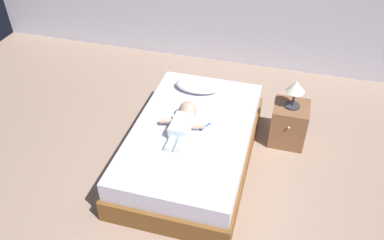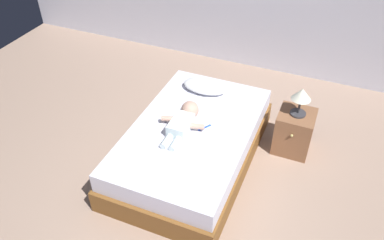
# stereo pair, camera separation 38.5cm
# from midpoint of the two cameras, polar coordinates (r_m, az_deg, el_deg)

# --- Properties ---
(ground_plane) EXTENTS (8.00, 8.00, 0.00)m
(ground_plane) POSITION_cam_midpoint_polar(r_m,az_deg,el_deg) (3.80, -3.15, -14.07)
(ground_plane) COLOR gray
(bed) EXTENTS (1.23, 2.03, 0.45)m
(bed) POSITION_cam_midpoint_polar(r_m,az_deg,el_deg) (4.16, -2.65, -3.67)
(bed) COLOR brown
(bed) RESTS_ON ground_plane
(pillow) EXTENTS (0.52, 0.31, 0.11)m
(pillow) POSITION_cam_midpoint_polar(r_m,az_deg,el_deg) (4.53, -1.61, 4.96)
(pillow) COLOR white
(pillow) RESTS_ON bed
(baby) EXTENTS (0.47, 0.66, 0.19)m
(baby) POSITION_cam_midpoint_polar(r_m,az_deg,el_deg) (3.98, -4.02, -0.24)
(baby) COLOR white
(baby) RESTS_ON bed
(toothbrush) EXTENTS (0.10, 0.15, 0.02)m
(toothbrush) POSITION_cam_midpoint_polar(r_m,az_deg,el_deg) (4.02, -0.73, -0.96)
(toothbrush) COLOR blue
(toothbrush) RESTS_ON bed
(nightstand) EXTENTS (0.39, 0.42, 0.48)m
(nightstand) POSITION_cam_midpoint_polar(r_m,az_deg,el_deg) (4.48, 11.54, -0.62)
(nightstand) COLOR brown
(nightstand) RESTS_ON ground_plane
(lamp) EXTENTS (0.20, 0.20, 0.32)m
(lamp) POSITION_cam_midpoint_polar(r_m,az_deg,el_deg) (4.20, 12.35, 4.40)
(lamp) COLOR #333338
(lamp) RESTS_ON nightstand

